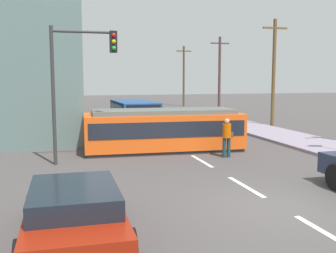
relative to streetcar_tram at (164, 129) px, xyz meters
name	(u,v)px	position (x,y,z in m)	size (l,w,h in m)	color
ground_plane	(174,145)	(0.89, 1.25, -1.00)	(120.00, 120.00, 0.00)	#4A4545
lane_stripe_0	(328,235)	(0.89, -10.75, -1.00)	(0.16, 2.40, 0.01)	silver
lane_stripe_1	(245,187)	(0.89, -6.75, -1.00)	(0.16, 2.40, 0.01)	silver
lane_stripe_2	(202,161)	(0.89, -2.75, -1.00)	(0.16, 2.40, 0.01)	silver
lane_stripe_3	(153,133)	(0.89, 6.00, -1.00)	(0.16, 2.40, 0.01)	silver
lane_stripe_4	(135,122)	(0.89, 12.00, -1.00)	(0.16, 2.40, 0.01)	silver
streetcar_tram	(164,129)	(0.00, 0.00, 0.00)	(7.36, 2.88, 1.94)	#F05717
city_bus	(135,112)	(0.35, 9.26, 0.03)	(2.70, 5.38, 1.79)	#254E88
pedestrian_crossing	(227,135)	(2.20, -2.26, -0.06)	(0.51, 0.36, 1.67)	#1A3C42
parked_sedan_near	(74,211)	(-4.41, -9.60, -0.37)	(2.13, 4.47, 1.19)	maroon
parked_sedan_mid	(60,130)	(-4.65, 3.96, -0.38)	(2.14, 4.16, 1.19)	silver
parked_sedan_far	(69,118)	(-4.00, 10.81, -0.38)	(2.16, 4.10, 1.19)	silver
parked_sedan_furthest	(61,111)	(-4.56, 16.94, -0.38)	(2.05, 4.52, 1.19)	navy
traffic_light_mast	(78,69)	(-3.90, -1.87, 2.70)	(2.55, 0.33, 5.34)	#333333
utility_pole_mid	(274,71)	(9.56, 6.83, 2.84)	(1.80, 0.24, 7.32)	brown
utility_pole_far	(220,74)	(9.80, 16.99, 2.75)	(1.80, 0.24, 7.14)	#533538
utility_pole_distant	(184,75)	(9.74, 27.88, 2.74)	(1.80, 0.24, 7.13)	brown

